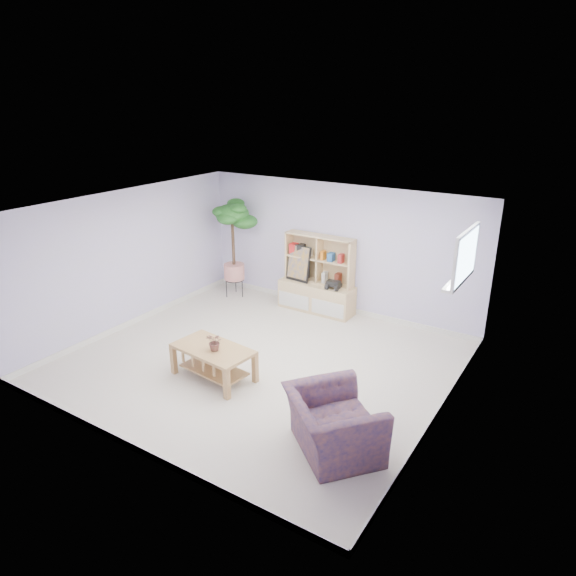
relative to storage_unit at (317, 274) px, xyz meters
The scene contains 14 objects.
floor 2.37m from the storage_unit, 83.14° to the right, with size 5.50×5.00×0.01m, color beige.
ceiling 2.81m from the storage_unit, 83.14° to the right, with size 5.50×5.00×0.01m, color white.
walls 2.31m from the storage_unit, 83.14° to the right, with size 5.51×5.01×2.40m.
baseboard 2.36m from the storage_unit, 83.14° to the right, with size 5.50×5.00×0.10m, color white, non-canonical shape.
window 3.65m from the storage_unit, 28.67° to the right, with size 0.10×0.98×0.68m, color #C5E1F8, non-canonical shape.
window_sill 3.50m from the storage_unit, 29.16° to the right, with size 0.14×1.00×0.04m, color white.
storage_unit is the anchor object (origin of this frame).
poster 0.41m from the storage_unit, behind, with size 0.49×0.11×0.68m, color #E9AB0C, non-canonical shape.
toy_truck 0.42m from the storage_unit, 13.66° to the right, with size 0.34×0.23×0.18m, color black, non-canonical shape.
coffee_table 3.00m from the storage_unit, 90.55° to the right, with size 1.17×0.64×0.48m, color #A37746, non-canonical shape.
table_plant 3.00m from the storage_unit, 88.92° to the right, with size 0.24×0.21×0.26m, color #2B7438.
floor_tree 1.82m from the storage_unit, behind, with size 0.72×0.72×1.96m, color #185618, non-canonical shape.
armchair 4.12m from the storage_unit, 57.89° to the right, with size 1.08×0.94×0.80m, color navy.
sill_plant 3.49m from the storage_unit, 27.58° to the right, with size 0.12×0.10×0.22m, color #185618.
Camera 1 is at (4.11, -5.66, 3.86)m, focal length 32.00 mm.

